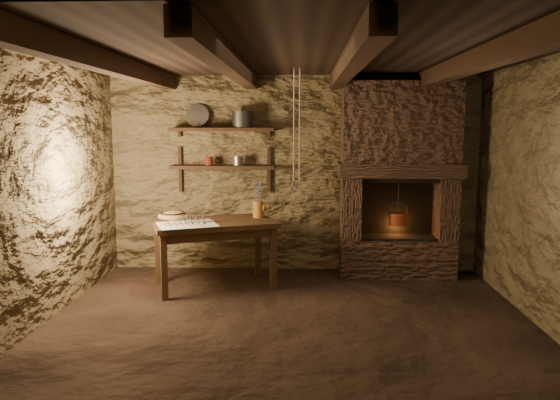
{
  "coord_description": "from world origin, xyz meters",
  "views": [
    {
      "loc": [
        0.12,
        -4.71,
        1.81
      ],
      "look_at": [
        -0.12,
        0.9,
        1.03
      ],
      "focal_mm": 35.0,
      "sensor_mm": 36.0,
      "label": 1
    }
  ],
  "objects_px": {
    "iron_stockpot": "(242,120)",
    "work_table": "(215,251)",
    "wooden_bowl": "(173,216)",
    "red_pot": "(398,218)",
    "stoneware_jug": "(259,201)"
  },
  "relations": [
    {
      "from": "stoneware_jug",
      "to": "wooden_bowl",
      "type": "xyz_separation_m",
      "value": [
        -0.95,
        -0.18,
        -0.15
      ]
    },
    {
      "from": "work_table",
      "to": "stoneware_jug",
      "type": "bearing_deg",
      "value": 6.67
    },
    {
      "from": "work_table",
      "to": "stoneware_jug",
      "type": "xyz_separation_m",
      "value": [
        0.48,
        0.25,
        0.53
      ]
    },
    {
      "from": "work_table",
      "to": "wooden_bowl",
      "type": "height_order",
      "value": "wooden_bowl"
    },
    {
      "from": "work_table",
      "to": "iron_stockpot",
      "type": "xyz_separation_m",
      "value": [
        0.25,
        0.64,
        1.46
      ]
    },
    {
      "from": "wooden_bowl",
      "to": "iron_stockpot",
      "type": "bearing_deg",
      "value": 38.31
    },
    {
      "from": "wooden_bowl",
      "to": "iron_stockpot",
      "type": "relative_size",
      "value": 1.39
    },
    {
      "from": "red_pot",
      "to": "work_table",
      "type": "bearing_deg",
      "value": -166.19
    },
    {
      "from": "work_table",
      "to": "wooden_bowl",
      "type": "bearing_deg",
      "value": 151.95
    },
    {
      "from": "wooden_bowl",
      "to": "red_pot",
      "type": "relative_size",
      "value": 0.61
    },
    {
      "from": "stoneware_jug",
      "to": "iron_stockpot",
      "type": "relative_size",
      "value": 1.84
    },
    {
      "from": "wooden_bowl",
      "to": "iron_stockpot",
      "type": "distance_m",
      "value": 1.42
    },
    {
      "from": "work_table",
      "to": "iron_stockpot",
      "type": "height_order",
      "value": "iron_stockpot"
    },
    {
      "from": "stoneware_jug",
      "to": "iron_stockpot",
      "type": "xyz_separation_m",
      "value": [
        -0.22,
        0.39,
        0.92
      ]
    },
    {
      "from": "iron_stockpot",
      "to": "work_table",
      "type": "bearing_deg",
      "value": -111.7
    }
  ]
}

